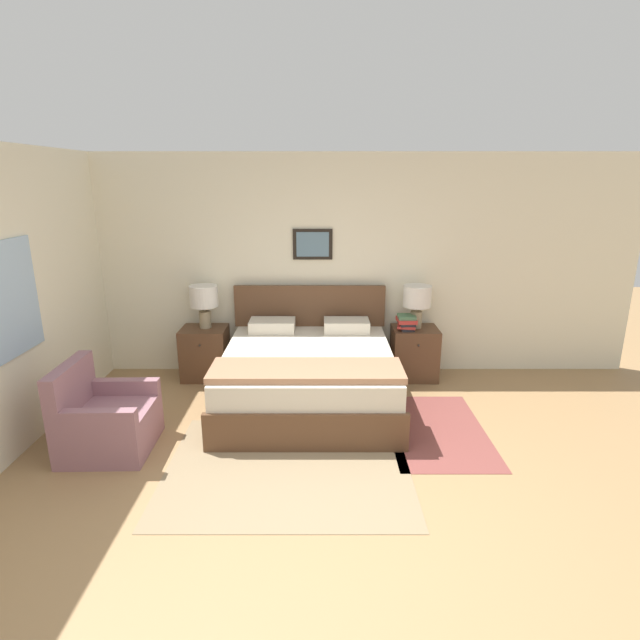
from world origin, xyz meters
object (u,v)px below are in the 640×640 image
at_px(armchair, 107,420).
at_px(table_lamp_by_door, 420,299).
at_px(bed, 310,376).
at_px(table_lamp_near_window, 206,299).
at_px(nightstand_near_window, 208,353).
at_px(nightstand_by_door, 417,353).

bearing_deg(armchair, table_lamp_by_door, 117.83).
distance_m(bed, table_lamp_near_window, 1.58).
relative_size(nightstand_near_window, table_lamp_near_window, 1.22).
distance_m(nightstand_by_door, table_lamp_by_door, 0.65).
bearing_deg(nightstand_near_window, armchair, -107.39).
bearing_deg(table_lamp_by_door, bed, -148.48).
relative_size(bed, table_lamp_near_window, 3.83).
xyz_separation_m(armchair, nightstand_by_door, (3.00, 1.65, 0.04)).
bearing_deg(bed, table_lamp_by_door, 31.52).
distance_m(nightstand_near_window, table_lamp_near_window, 0.66).
xyz_separation_m(bed, nightstand_near_window, (-1.24, 0.74, -0.01)).
relative_size(armchair, nightstand_by_door, 1.29).
relative_size(table_lamp_near_window, table_lamp_by_door, 1.00).
height_order(nightstand_near_window, table_lamp_near_window, table_lamp_near_window).
relative_size(bed, nightstand_by_door, 3.13).
height_order(armchair, nightstand_near_window, armchair).
bearing_deg(table_lamp_by_door, nightstand_near_window, -179.33).
bearing_deg(bed, armchair, -152.65).
bearing_deg(armchair, nightstand_near_window, 161.32).
bearing_deg(nightstand_near_window, table_lamp_near_window, 56.23).
bearing_deg(armchair, table_lamp_near_window, 161.00).
xyz_separation_m(nightstand_near_window, table_lamp_by_door, (2.49, 0.03, 0.65)).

